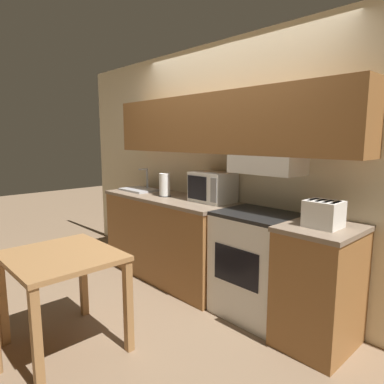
# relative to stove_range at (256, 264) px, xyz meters

# --- Properties ---
(ground_plane) EXTENTS (16.00, 16.00, 0.00)m
(ground_plane) POSITION_rel_stove_range_xyz_m (-0.59, 0.28, -0.47)
(ground_plane) COLOR #7F664C
(wall_back) EXTENTS (5.30, 0.38, 2.55)m
(wall_back) POSITION_rel_stove_range_xyz_m (-0.58, 0.22, 1.00)
(wall_back) COLOR beige
(wall_back) RESTS_ON ground_plane
(lower_counter_main) EXTENTS (1.71, 0.62, 0.94)m
(lower_counter_main) POSITION_rel_stove_range_xyz_m (-1.19, -0.02, 0.00)
(lower_counter_main) COLOR #936033
(lower_counter_main) RESTS_ON ground_plane
(lower_counter_right_stub) EXTENTS (0.53, 0.62, 0.94)m
(lower_counter_right_stub) POSITION_rel_stove_range_xyz_m (0.60, -0.02, 0.00)
(lower_counter_right_stub) COLOR #936033
(lower_counter_right_stub) RESTS_ON ground_plane
(stove_range) EXTENTS (0.67, 0.56, 0.94)m
(stove_range) POSITION_rel_stove_range_xyz_m (0.00, 0.00, 0.00)
(stove_range) COLOR white
(stove_range) RESTS_ON ground_plane
(microwave) EXTENTS (0.42, 0.32, 0.30)m
(microwave) POSITION_rel_stove_range_xyz_m (-0.63, 0.10, 0.62)
(microwave) COLOR white
(microwave) RESTS_ON lower_counter_main
(toaster) EXTENTS (0.25, 0.22, 0.19)m
(toaster) POSITION_rel_stove_range_xyz_m (0.61, -0.04, 0.57)
(toaster) COLOR white
(toaster) RESTS_ON lower_counter_right_stub
(sink_basin) EXTENTS (0.46, 0.32, 0.27)m
(sink_basin) POSITION_rel_stove_range_xyz_m (-1.76, -0.02, 0.49)
(sink_basin) COLOR #B7BABF
(sink_basin) RESTS_ON lower_counter_main
(paper_towel_roll) EXTENTS (0.14, 0.14, 0.26)m
(paper_towel_roll) POSITION_rel_stove_range_xyz_m (-1.22, -0.05, 0.60)
(paper_towel_roll) COLOR black
(paper_towel_roll) RESTS_ON lower_counter_main
(dining_table) EXTENTS (0.81, 0.73, 0.74)m
(dining_table) POSITION_rel_stove_range_xyz_m (-0.68, -1.45, 0.14)
(dining_table) COLOR #9E7042
(dining_table) RESTS_ON ground_plane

